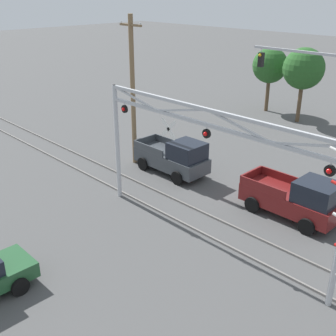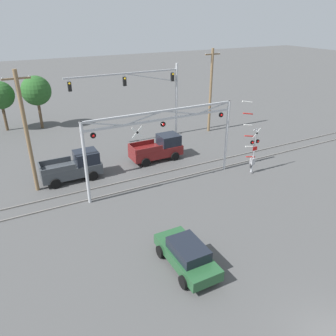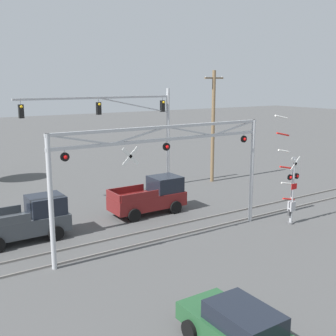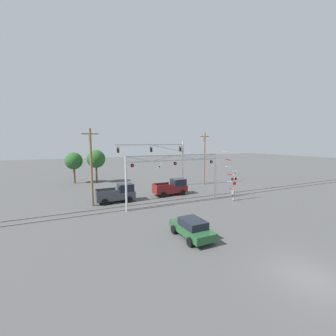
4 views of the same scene
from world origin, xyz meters
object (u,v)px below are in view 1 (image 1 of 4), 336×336
Objects in this scene: pickup_truck_following at (175,157)px; background_tree_beyond_span at (270,66)px; crossing_gantry at (206,148)px; background_tree_far_left_verge at (304,69)px; pickup_truck_lead at (296,198)px; utility_pole_left at (133,91)px.

background_tree_beyond_span is at bearing 104.39° from pickup_truck_following.
crossing_gantry is 2.00× the size of background_tree_far_left_verge.
pickup_truck_lead is 19.50m from background_tree_beyond_span.
background_tree_far_left_verge is at bearing 108.07° from crossing_gantry.
background_tree_far_left_verge is (-8.03, 14.36, 3.24)m from pickup_truck_lead.
background_tree_beyond_span is (-4.03, 15.72, 2.93)m from pickup_truck_following.
crossing_gantry is 19.84m from background_tree_far_left_verge.
background_tree_far_left_verge reaches higher than crossing_gantry.
pickup_truck_following is (-5.78, 4.11, -3.21)m from crossing_gantry.
pickup_truck_following is 15.11m from background_tree_far_left_verge.
utility_pole_left is (-10.69, -0.88, 3.53)m from pickup_truck_lead.
crossing_gantry is 1.34× the size of utility_pole_left.
utility_pole_left is 15.48m from background_tree_far_left_verge.
background_tree_beyond_span is 0.93× the size of background_tree_far_left_verge.
pickup_truck_following is at bearing -88.56° from background_tree_far_left_verge.
background_tree_beyond_span is at bearing 93.53° from utility_pole_left.
pickup_truck_lead is 0.85× the size of background_tree_beyond_span.
crossing_gantry is at bearing -22.30° from utility_pole_left.
pickup_truck_lead is at bearing -60.78° from background_tree_far_left_verge.
background_tree_beyond_span is at bearing 165.26° from background_tree_far_left_verge.
background_tree_far_left_verge reaches higher than background_tree_beyond_span.
background_tree_far_left_verge reaches higher than pickup_truck_following.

